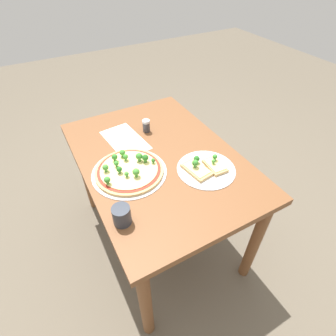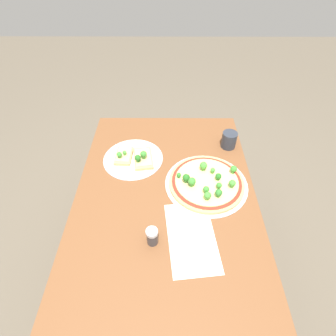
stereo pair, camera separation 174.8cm
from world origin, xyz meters
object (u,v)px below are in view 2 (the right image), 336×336
at_px(drinking_cup, 229,140).
at_px(pizza_tray_whole, 207,182).
at_px(condiment_shaker, 152,236).
at_px(pizza_tray_slice, 134,158).
at_px(dining_table, 166,206).

bearing_deg(drinking_cup, pizza_tray_whole, -27.47).
relative_size(pizza_tray_whole, condiment_shaker, 4.87).
height_order(pizza_tray_slice, drinking_cup, drinking_cup).
bearing_deg(pizza_tray_whole, condiment_shaker, -38.89).
bearing_deg(condiment_shaker, pizza_tray_slice, -166.11).
bearing_deg(dining_table, pizza_tray_slice, -142.69).
distance_m(pizza_tray_whole, condiment_shaker, 0.36).
relative_size(pizza_tray_whole, drinking_cup, 4.34).
distance_m(dining_table, pizza_tray_whole, 0.22).
bearing_deg(condiment_shaker, pizza_tray_whole, 141.11).
distance_m(dining_table, pizza_tray_slice, 0.28).
distance_m(dining_table, condiment_shaker, 0.28).
height_order(pizza_tray_whole, pizza_tray_slice, pizza_tray_whole).
bearing_deg(pizza_tray_whole, drinking_cup, 152.53).
distance_m(pizza_tray_whole, drinking_cup, 0.30).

